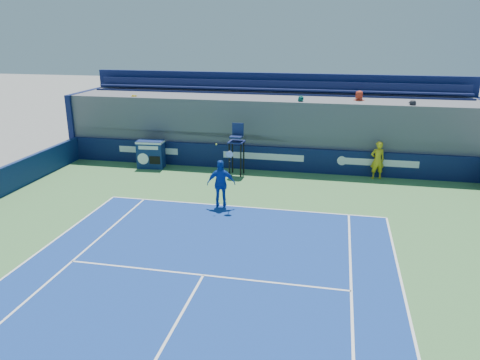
% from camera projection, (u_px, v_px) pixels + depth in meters
% --- Properties ---
extents(ball_person, '(0.74, 0.58, 1.79)m').
position_uv_depth(ball_person, '(377.00, 160.00, 21.62)').
color(ball_person, gold).
rests_on(ball_person, apron).
extents(back_hoarding, '(20.40, 0.21, 1.20)m').
position_uv_depth(back_hoarding, '(263.00, 158.00, 23.09)').
color(back_hoarding, '#0B1641').
rests_on(back_hoarding, ground).
extents(match_clock, '(1.37, 0.82, 1.40)m').
position_uv_depth(match_clock, '(151.00, 153.00, 23.42)').
color(match_clock, navy).
rests_on(match_clock, ground).
extents(umpire_chair, '(0.73, 0.73, 2.48)m').
position_uv_depth(umpire_chair, '(237.00, 144.00, 22.04)').
color(umpire_chair, black).
rests_on(umpire_chair, ground).
extents(tennis_player, '(1.17, 0.66, 2.57)m').
position_uv_depth(tennis_player, '(221.00, 184.00, 18.20)').
color(tennis_player, '#1544B2').
rests_on(tennis_player, apron).
extents(stadium_seating, '(21.00, 4.05, 4.40)m').
position_uv_depth(stadium_seating, '(270.00, 126.00, 24.61)').
color(stadium_seating, '#55545A').
rests_on(stadium_seating, ground).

